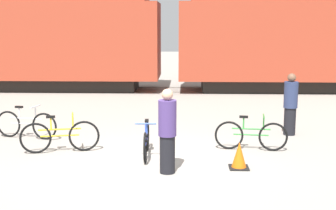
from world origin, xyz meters
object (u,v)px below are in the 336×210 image
at_px(freight_train, 169,28).
at_px(bicycle_blue, 146,141).
at_px(traffic_cone, 239,156).
at_px(bicycle_silver, 26,124).
at_px(person_in_navy, 290,105).
at_px(bicycle_green, 251,135).
at_px(person_in_purple, 167,132).
at_px(bicycle_yellow, 60,136).

distance_m(freight_train, bicycle_blue, 10.83).
height_order(freight_train, traffic_cone, freight_train).
xyz_separation_m(bicycle_silver, traffic_cone, (5.20, -2.36, -0.11)).
bearing_deg(person_in_navy, bicycle_blue, -3.61).
bearing_deg(bicycle_silver, traffic_cone, -24.38).
distance_m(bicycle_green, bicycle_blue, 2.47).
distance_m(person_in_purple, person_in_navy, 4.58).
bearing_deg(bicycle_green, freight_train, 102.71).
bearing_deg(bicycle_green, bicycle_yellow, -175.56).
relative_size(bicycle_blue, bicycle_yellow, 0.96).
distance_m(bicycle_blue, traffic_cone, 2.15).
xyz_separation_m(freight_train, bicycle_yellow, (-2.15, -10.34, -2.36)).
bearing_deg(person_in_navy, bicycle_silver, -28.81).
distance_m(bicycle_green, person_in_navy, 2.07).
height_order(freight_train, bicycle_blue, freight_train).
height_order(bicycle_yellow, traffic_cone, bicycle_yellow).
distance_m(bicycle_blue, person_in_navy, 4.26).
xyz_separation_m(person_in_navy, traffic_cone, (-1.68, -3.00, -0.56)).
bearing_deg(freight_train, bicycle_silver, -110.45).
relative_size(bicycle_yellow, person_in_navy, 1.07).
relative_size(bicycle_green, bicycle_yellow, 0.95).
height_order(bicycle_green, bicycle_blue, bicycle_green).
xyz_separation_m(bicycle_silver, person_in_navy, (6.87, 0.65, 0.45)).
height_order(bicycle_silver, bicycle_blue, bicycle_silver).
relative_size(bicycle_silver, person_in_navy, 1.04).
distance_m(person_in_navy, traffic_cone, 3.48).
relative_size(bicycle_blue, person_in_purple, 1.00).
relative_size(bicycle_green, traffic_cone, 3.06).
relative_size(bicycle_yellow, traffic_cone, 3.21).
bearing_deg(bicycle_blue, freight_train, 89.21).
xyz_separation_m(bicycle_green, bicycle_blue, (-2.40, -0.57, -0.01)).
distance_m(bicycle_silver, bicycle_green, 5.71).
distance_m(freight_train, traffic_cone, 11.82).
bearing_deg(bicycle_blue, traffic_cone, -23.33).
bearing_deg(freight_train, bicycle_blue, -90.79).
xyz_separation_m(freight_train, bicycle_green, (2.25, -10.00, -2.38)).
bearing_deg(bicycle_silver, bicycle_green, -9.49).
distance_m(bicycle_green, person_in_purple, 2.63).
bearing_deg(person_in_purple, bicycle_green, -46.52).
bearing_deg(bicycle_green, person_in_purple, -137.00).
height_order(person_in_purple, traffic_cone, person_in_purple).
xyz_separation_m(bicycle_blue, traffic_cone, (1.97, -0.85, -0.09)).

